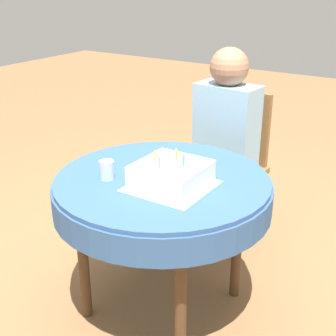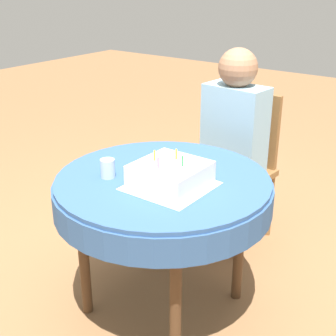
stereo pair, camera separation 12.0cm
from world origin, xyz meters
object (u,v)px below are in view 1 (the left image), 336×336
(birthday_cake, at_px, (171,175))
(drinking_glass, at_px, (107,170))
(chair, at_px, (231,160))
(person, at_px, (224,129))

(birthday_cake, bearing_deg, drinking_glass, -162.16)
(chair, bearing_deg, person, -90.00)
(person, bearing_deg, drinking_glass, -93.54)
(person, xyz_separation_m, drinking_glass, (-0.13, -0.90, 0.03))
(chair, xyz_separation_m, person, (-0.01, -0.09, 0.23))
(chair, distance_m, drinking_glass, 1.04)
(person, distance_m, birthday_cake, 0.83)
(chair, height_order, birthday_cake, chair)
(chair, relative_size, person, 0.76)
(chair, distance_m, birthday_cake, 0.95)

